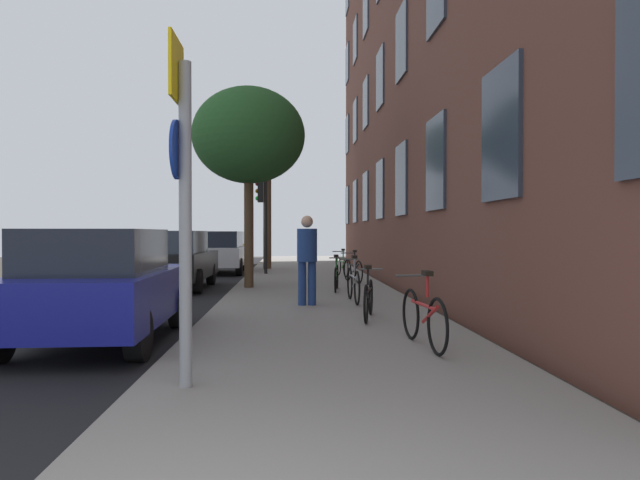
{
  "coord_description": "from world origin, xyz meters",
  "views": [
    {
      "loc": [
        0.51,
        -2.3,
        1.58
      ],
      "look_at": [
        1.19,
        10.79,
        1.41
      ],
      "focal_mm": 32.53,
      "sensor_mm": 36.0,
      "label": 1
    }
  ],
  "objects": [
    {
      "name": "tree_far",
      "position": [
        -0.41,
        21.36,
        4.98
      ],
      "size": [
        2.61,
        2.61,
        6.05
      ],
      "color": "brown",
      "rests_on": "sidewalk"
    },
    {
      "name": "bicycle_0",
      "position": [
        2.21,
        4.99,
        0.51
      ],
      "size": [
        0.42,
        1.76,
        0.99
      ],
      "color": "black",
      "rests_on": "sidewalk"
    },
    {
      "name": "bicycle_4",
      "position": [
        2.36,
        14.59,
        0.49
      ],
      "size": [
        0.52,
        1.68,
        0.96
      ],
      "color": "black",
      "rests_on": "sidewalk"
    },
    {
      "name": "car_2",
      "position": [
        -2.16,
        20.13,
        0.84
      ],
      "size": [
        1.86,
        3.93,
        1.62
      ],
      "color": "silver",
      "rests_on": "road_asphalt"
    },
    {
      "name": "pedestrian_0",
      "position": [
        0.86,
        9.34,
        1.15
      ],
      "size": [
        0.54,
        0.54,
        1.8
      ],
      "color": "navy",
      "rests_on": "sidewalk"
    },
    {
      "name": "sign_post",
      "position": [
        -0.5,
        3.23,
        2.0
      ],
      "size": [
        0.16,
        0.6,
        3.29
      ],
      "color": "gray",
      "rests_on": "sidewalk"
    },
    {
      "name": "bicycle_5",
      "position": [
        2.26,
        16.99,
        0.48
      ],
      "size": [
        0.43,
        1.64,
        0.93
      ],
      "color": "black",
      "rests_on": "sidewalk"
    },
    {
      "name": "bicycle_3",
      "position": [
        1.68,
        12.19,
        0.47
      ],
      "size": [
        0.42,
        1.67,
        0.91
      ],
      "color": "black",
      "rests_on": "sidewalk"
    },
    {
      "name": "car_0",
      "position": [
        -2.17,
        6.03,
        0.84
      ],
      "size": [
        1.94,
        3.97,
        1.62
      ],
      "color": "navy",
      "rests_on": "road_asphalt"
    },
    {
      "name": "traffic_light",
      "position": [
        -0.46,
        18.4,
        2.45
      ],
      "size": [
        0.43,
        0.24,
        3.39
      ],
      "color": "black",
      "rests_on": "sidewalk"
    },
    {
      "name": "bicycle_1",
      "position": [
        1.83,
        7.39,
        0.48
      ],
      "size": [
        0.51,
        1.62,
        0.92
      ],
      "color": "black",
      "rests_on": "sidewalk"
    },
    {
      "name": "sidewalk",
      "position": [
        1.1,
        15.0,
        0.06
      ],
      "size": [
        4.2,
        38.0,
        0.12
      ],
      "primitive_type": "cube",
      "color": "gray",
      "rests_on": "ground"
    },
    {
      "name": "ground_plane",
      "position": [
        -2.4,
        15.0,
        0.0
      ],
      "size": [
        41.8,
        41.8,
        0.0
      ],
      "primitive_type": "plane",
      "color": "#332D28"
    },
    {
      "name": "road_asphalt",
      "position": [
        -4.5,
        15.0,
        0.01
      ],
      "size": [
        7.0,
        38.0,
        0.01
      ],
      "primitive_type": "cube",
      "color": "black",
      "rests_on": "ground"
    },
    {
      "name": "tree_near",
      "position": [
        -0.58,
        13.22,
        4.15
      ],
      "size": [
        3.0,
        3.0,
        5.33
      ],
      "color": "#4C3823",
      "rests_on": "sidewalk"
    },
    {
      "name": "car_1",
      "position": [
        -2.71,
        13.98,
        0.84
      ],
      "size": [
        1.92,
        4.08,
        1.62
      ],
      "color": "black",
      "rests_on": "road_asphalt"
    },
    {
      "name": "car_3",
      "position": [
        -2.51,
        26.53,
        0.84
      ],
      "size": [
        1.86,
        4.04,
        1.62
      ],
      "color": "orange",
      "rests_on": "road_asphalt"
    },
    {
      "name": "building_facade",
      "position": [
        3.69,
        14.5,
        7.68
      ],
      "size": [
        0.56,
        27.0,
        15.32
      ],
      "color": "brown",
      "rests_on": "ground"
    },
    {
      "name": "bicycle_2",
      "position": [
        1.84,
        9.79,
        0.51
      ],
      "size": [
        0.42,
        1.76,
        0.99
      ],
      "color": "black",
      "rests_on": "sidewalk"
    }
  ]
}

